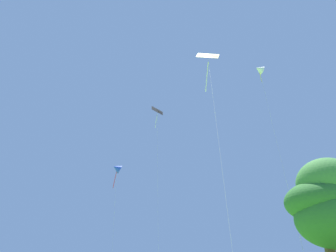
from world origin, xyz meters
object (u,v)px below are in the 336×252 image
at_px(kite_white_distant, 259,70).
at_px(tree_right_cluster, 330,205).
at_px(kite_yellow_diamond, 208,65).
at_px(kite_blue_delta, 117,168).
at_px(kite_black_large, 157,116).

xyz_separation_m(kite_white_distant, tree_right_cluster, (0.23, -7.11, -15.53)).
xyz_separation_m(kite_yellow_diamond, tree_right_cluster, (7.19, -4.04, -13.27)).
relative_size(kite_blue_delta, tree_right_cluster, 1.59).
bearing_deg(kite_black_large, kite_yellow_diamond, -88.00).
bearing_deg(kite_black_large, kite_white_distant, -66.91).
bearing_deg(kite_black_large, kite_blue_delta, -160.60).
bearing_deg(kite_yellow_diamond, tree_right_cluster, -29.33).
distance_m(kite_white_distant, tree_right_cluster, 17.09).
distance_m(kite_blue_delta, kite_black_large, 10.85).
height_order(kite_white_distant, tree_right_cluster, kite_white_distant).
bearing_deg(kite_white_distant, tree_right_cluster, -88.12).
xyz_separation_m(kite_white_distant, kite_black_large, (-7.70, 18.06, 1.58)).
distance_m(kite_blue_delta, kite_white_distant, 22.19).
bearing_deg(kite_yellow_diamond, kite_blue_delta, 108.71).
bearing_deg(kite_yellow_diamond, kite_black_large, 92.00).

